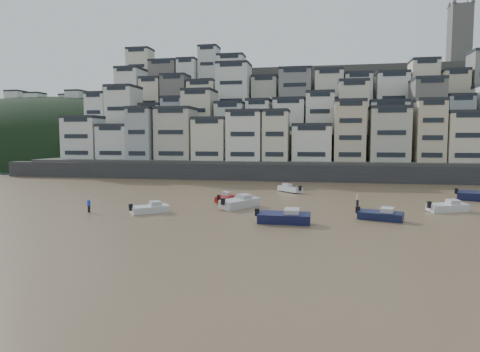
% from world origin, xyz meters
% --- Properties ---
extents(ground, '(400.00, 400.00, 0.00)m').
position_xyz_m(ground, '(0.00, 0.00, 0.00)').
color(ground, olive).
rests_on(ground, ground).
extents(sea_strip, '(340.00, 340.00, 0.00)m').
position_xyz_m(sea_strip, '(-110.00, 145.00, 0.01)').
color(sea_strip, '#3F525A').
rests_on(sea_strip, ground).
extents(harbor_wall, '(140.00, 3.00, 3.50)m').
position_xyz_m(harbor_wall, '(10.00, 65.00, 1.75)').
color(harbor_wall, '#38383A').
rests_on(harbor_wall, ground).
extents(hillside, '(141.04, 66.00, 50.00)m').
position_xyz_m(hillside, '(14.73, 104.84, 13.01)').
color(hillside, '#4C4C47').
rests_on(hillside, ground).
extents(headland, '(216.00, 135.00, 53.33)m').
position_xyz_m(headland, '(-95.00, 135.00, 0.02)').
color(headland, black).
rests_on(headland, ground).
extents(boat_d, '(5.76, 3.83, 1.50)m').
position_xyz_m(boat_d, '(29.16, 29.94, 0.75)').
color(boat_d, silver).
rests_on(boat_d, ground).
extents(boat_a, '(6.12, 2.03, 1.67)m').
position_xyz_m(boat_a, '(9.96, 18.64, 0.83)').
color(boat_a, '#141840').
rests_on(boat_a, ground).
extents(boat_c, '(5.27, 6.87, 1.82)m').
position_xyz_m(boat_c, '(3.37, 27.95, 0.91)').
color(boat_c, silver).
rests_on(boat_c, ground).
extents(boat_h, '(4.95, 5.00, 1.45)m').
position_xyz_m(boat_h, '(8.54, 45.65, 0.72)').
color(boat_h, silver).
rests_on(boat_h, ground).
extents(boat_f, '(2.16, 4.96, 1.31)m').
position_xyz_m(boat_f, '(0.21, 32.76, 0.65)').
color(boat_f, '#A91714').
rests_on(boat_f, ground).
extents(boat_b, '(5.53, 3.25, 1.43)m').
position_xyz_m(boat_b, '(20.27, 22.55, 0.72)').
color(boat_b, '#131A3D').
rests_on(boat_b, ground).
extents(boat_j, '(4.82, 4.57, 1.37)m').
position_xyz_m(boat_j, '(-6.61, 22.03, 0.68)').
color(boat_j, silver).
rests_on(boat_j, ground).
extents(person_blue, '(0.44, 0.44, 1.74)m').
position_xyz_m(person_blue, '(-14.22, 21.20, 0.87)').
color(person_blue, blue).
rests_on(person_blue, ground).
extents(person_pink, '(0.44, 0.44, 1.74)m').
position_xyz_m(person_pink, '(18.58, 32.53, 0.87)').
color(person_pink, '#DBA69A').
rests_on(person_pink, ground).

